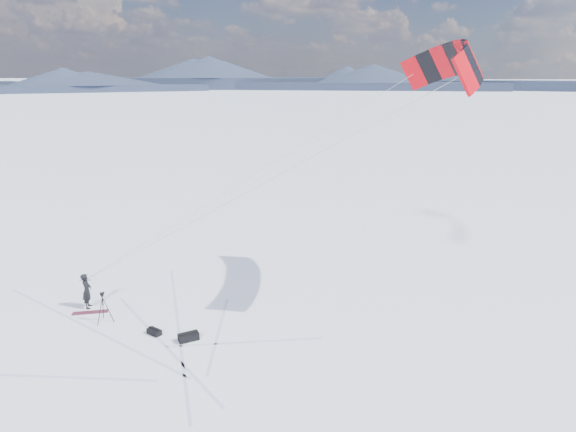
% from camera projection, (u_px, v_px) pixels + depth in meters
% --- Properties ---
extents(ground, '(1800.00, 1800.00, 0.00)m').
position_uv_depth(ground, '(116.00, 327.00, 20.77)').
color(ground, white).
extents(horizon_hills, '(704.00, 704.00, 8.90)m').
position_uv_depth(horizon_hills, '(107.00, 247.00, 19.72)').
color(horizon_hills, '#18212D').
rests_on(horizon_hills, ground).
extents(snow_tracks, '(14.76, 10.25, 0.01)m').
position_uv_depth(snow_tracks, '(98.00, 329.00, 20.56)').
color(snow_tracks, '#A3AFD1').
rests_on(snow_tracks, ground).
extents(snowkiter, '(0.61, 0.73, 1.69)m').
position_uv_depth(snowkiter, '(89.00, 307.00, 22.48)').
color(snowkiter, black).
rests_on(snowkiter, ground).
extents(snowboard, '(1.56, 0.83, 0.04)m').
position_uv_depth(snowboard, '(90.00, 312.00, 21.96)').
color(snowboard, maroon).
rests_on(snowboard, ground).
extents(tripod, '(0.69, 0.72, 1.40)m').
position_uv_depth(tripod, '(103.00, 303.00, 20.94)').
color(tripod, black).
rests_on(tripod, ground).
extents(gear_bag_a, '(0.89, 0.80, 0.37)m').
position_uv_depth(gear_bag_a, '(189.00, 337.00, 19.67)').
color(gear_bag_a, black).
rests_on(gear_bag_a, ground).
extents(gear_bag_b, '(0.71, 0.54, 0.29)m').
position_uv_depth(gear_bag_b, '(154.00, 332.00, 20.13)').
color(gear_bag_b, black).
rests_on(gear_bag_b, ground).
extents(power_kite, '(17.08, 7.03, 10.47)m').
position_uv_depth(power_kite, '(450.00, 65.00, 20.08)').
color(power_kite, '#B5030B').
rests_on(power_kite, ground).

